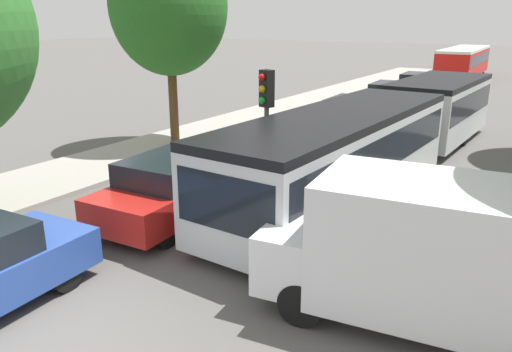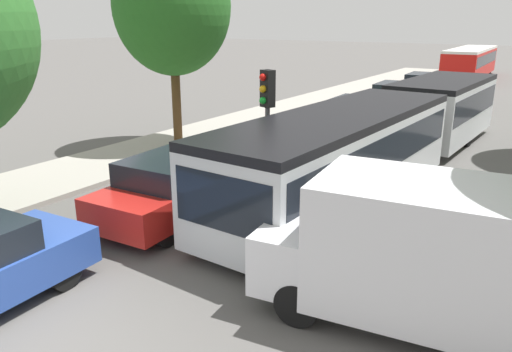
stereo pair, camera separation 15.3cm
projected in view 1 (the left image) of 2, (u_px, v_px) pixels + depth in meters
The scene contains 12 objects.
ground_plane at pixel (42, 351), 7.17m from camera, with size 200.00×200.00×0.00m, color #565451.
kerb_strip_left at pixel (291, 107), 26.81m from camera, with size 3.20×50.27×0.14m, color #9E998E.
articulated_bus at pixel (390, 129), 15.07m from camera, with size 3.31×16.41×2.42m.
city_bus_rear at pixel (464, 61), 40.21m from camera, with size 2.70×11.12×2.38m.
queued_car_red at pixel (176, 187), 11.76m from camera, with size 2.09×4.50×1.53m.
queued_car_tan at pixel (291, 141), 16.49m from camera, with size 1.90×4.10×1.40m.
queued_car_navy at pixel (352, 116), 20.49m from camera, with size 2.06×4.45×1.52m.
queued_car_green at pixel (391, 98), 25.24m from camera, with size 2.08×4.50×1.53m.
queued_car_black at pixel (418, 86), 29.51m from camera, with size 2.10×4.53×1.54m.
white_van at pixel (440, 253), 7.42m from camera, with size 5.19×2.52×2.31m.
traffic_light at pixel (266, 107), 12.27m from camera, with size 0.38×0.40×3.40m.
tree_left_mid at pixel (169, 6), 17.24m from camera, with size 4.10×4.10×7.42m.
Camera 1 is at (5.83, -3.54, 4.56)m, focal length 35.00 mm.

